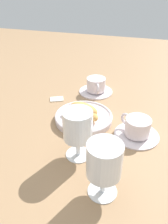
# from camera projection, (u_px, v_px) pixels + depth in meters

# --- Properties ---
(ground_plane) EXTENTS (2.20, 2.20, 0.00)m
(ground_plane) POSITION_uv_depth(u_px,v_px,m) (80.00, 119.00, 0.77)
(ground_plane) COLOR #997551
(pastry_plate) EXTENTS (0.19, 0.19, 0.02)m
(pastry_plate) POSITION_uv_depth(u_px,v_px,m) (84.00, 117.00, 0.76)
(pastry_plate) COLOR silver
(pastry_plate) RESTS_ON ground_plane
(croissant_large) EXTENTS (0.13, 0.09, 0.04)m
(croissant_large) POSITION_uv_depth(u_px,v_px,m) (83.00, 110.00, 0.74)
(croissant_large) COLOR #D6994C
(croissant_large) RESTS_ON pastry_plate
(coffee_cup_near) EXTENTS (0.14, 0.14, 0.06)m
(coffee_cup_near) POSITION_uv_depth(u_px,v_px,m) (96.00, 86.00, 0.92)
(coffee_cup_near) COLOR silver
(coffee_cup_near) RESTS_ON ground_plane
(coffee_cup_far) EXTENTS (0.14, 0.14, 0.06)m
(coffee_cup_far) POSITION_uv_depth(u_px,v_px,m) (137.00, 129.00, 0.68)
(coffee_cup_far) COLOR silver
(coffee_cup_far) RESTS_ON ground_plane
(juice_glass_left) EXTENTS (0.08, 0.08, 0.14)m
(juice_glass_left) POSITION_uv_depth(u_px,v_px,m) (104.00, 162.00, 0.47)
(juice_glass_left) COLOR white
(juice_glass_left) RESTS_ON ground_plane
(juice_glass_right) EXTENTS (0.08, 0.08, 0.14)m
(juice_glass_right) POSITION_uv_depth(u_px,v_px,m) (78.00, 127.00, 0.57)
(juice_glass_right) COLOR white
(juice_glass_right) RESTS_ON ground_plane
(sugar_packet) EXTENTS (0.06, 0.05, 0.01)m
(sugar_packet) POSITION_uv_depth(u_px,v_px,m) (57.00, 99.00, 0.88)
(sugar_packet) COLOR white
(sugar_packet) RESTS_ON ground_plane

